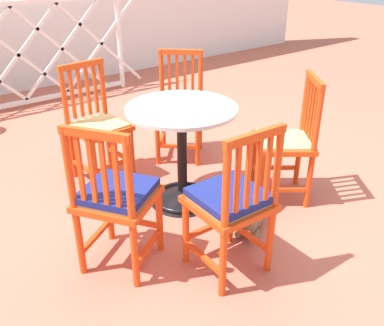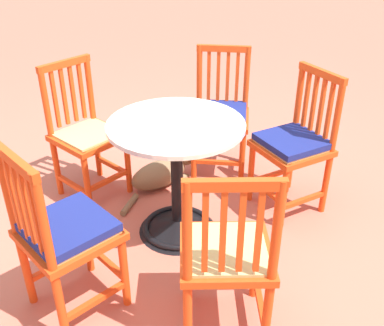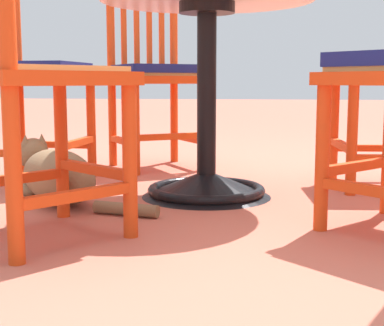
{
  "view_description": "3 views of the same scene",
  "coord_description": "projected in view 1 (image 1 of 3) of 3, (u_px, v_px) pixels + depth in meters",
  "views": [
    {
      "loc": [
        -1.72,
        -2.19,
        1.68
      ],
      "look_at": [
        -0.07,
        -0.09,
        0.32
      ],
      "focal_mm": 39.91,
      "sensor_mm": 36.0,
      "label": 1
    },
    {
      "loc": [
        -0.35,
        2.19,
        1.75
      ],
      "look_at": [
        -0.2,
        0.04,
        0.52
      ],
      "focal_mm": 42.12,
      "sensor_mm": 36.0,
      "label": 2
    },
    {
      "loc": [
        2.0,
        0.21,
        0.42
      ],
      "look_at": [
        -0.06,
        -0.07,
        0.13
      ],
      "focal_mm": 54.27,
      "sensor_mm": 36.0,
      "label": 3
    }
  ],
  "objects": [
    {
      "name": "orange_chair_facing_out",
      "position": [
        231.0,
        202.0,
        2.31
      ],
      "size": [
        0.42,
        0.42,
        0.91
      ],
      "color": "#D64214",
      "rests_on": "ground_plane"
    },
    {
      "name": "orange_chair_tucked_in",
      "position": [
        116.0,
        198.0,
        2.35
      ],
      "size": [
        0.55,
        0.55,
        0.91
      ],
      "color": "#D64214",
      "rests_on": "ground_plane"
    },
    {
      "name": "orange_chair_at_corner",
      "position": [
        287.0,
        142.0,
        3.05
      ],
      "size": [
        0.56,
        0.56,
        0.91
      ],
      "color": "#D64214",
      "rests_on": "ground_plane"
    },
    {
      "name": "cafe_table",
      "position": [
        182.0,
        166.0,
        3.05
      ],
      "size": [
        0.76,
        0.76,
        0.73
      ],
      "color": "black",
      "rests_on": "ground_plane"
    },
    {
      "name": "orange_chair_near_fence",
      "position": [
        180.0,
        108.0,
        3.66
      ],
      "size": [
        0.57,
        0.57,
        0.91
      ],
      "color": "#D64214",
      "rests_on": "ground_plane"
    },
    {
      "name": "ground_plane",
      "position": [
        192.0,
        194.0,
        3.25
      ],
      "size": [
        24.0,
        24.0,
        0.0
      ],
      "primitive_type": "plane",
      "color": "#BC604C"
    },
    {
      "name": "tabby_cat",
      "position": [
        248.0,
        213.0,
        2.85
      ],
      "size": [
        0.48,
        0.62,
        0.23
      ],
      "color": "brown",
      "rests_on": "ground_plane"
    },
    {
      "name": "orange_chair_by_planter",
      "position": [
        97.0,
        126.0,
        3.32
      ],
      "size": [
        0.43,
        0.43,
        0.91
      ],
      "color": "#D64214",
      "rests_on": "ground_plane"
    }
  ]
}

